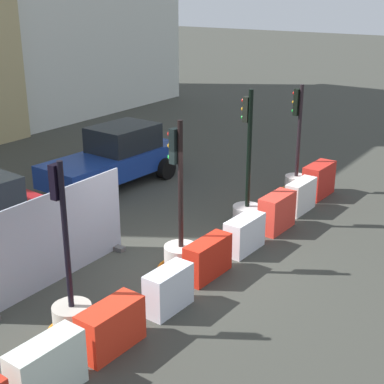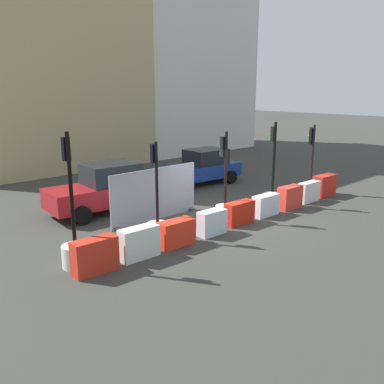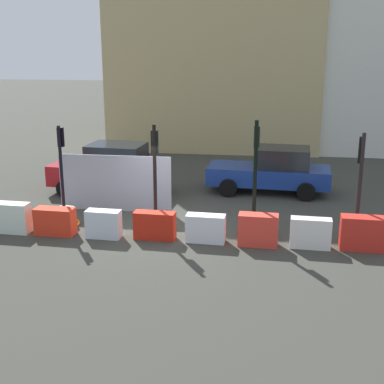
{
  "view_description": "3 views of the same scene",
  "coord_description": "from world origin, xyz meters",
  "px_view_note": "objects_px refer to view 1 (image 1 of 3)",
  "views": [
    {
      "loc": [
        -8.49,
        -6.27,
        5.44
      ],
      "look_at": [
        1.1,
        0.24,
        1.22
      ],
      "focal_mm": 53.17,
      "sensor_mm": 36.0,
      "label": 1
    },
    {
      "loc": [
        -10.24,
        -9.48,
        4.49
      ],
      "look_at": [
        -1.67,
        -0.31,
        1.31
      ],
      "focal_mm": 38.24,
      "sensor_mm": 36.0,
      "label": 2
    },
    {
      "loc": [
        2.92,
        -14.44,
        5.28
      ],
      "look_at": [
        0.88,
        0.24,
        1.07
      ],
      "focal_mm": 49.57,
      "sensor_mm": 36.0,
      "label": 3
    }
  ],
  "objects_px": {
    "traffic_light_3": "(247,205)",
    "construction_barrier_6": "(277,212)",
    "construction_barrier_4": "(208,258)",
    "traffic_light_4": "(296,176)",
    "construction_barrier_3": "(169,290)",
    "construction_barrier_1": "(47,369)",
    "construction_barrier_2": "(111,327)",
    "construction_barrier_5": "(244,234)",
    "car_blue_estate": "(115,157)",
    "construction_barrier_7": "(301,196)",
    "traffic_light_1": "(71,310)",
    "traffic_light_2": "(181,249)",
    "construction_barrier_8": "(319,180)"
  },
  "relations": [
    {
      "from": "traffic_light_3",
      "to": "construction_barrier_6",
      "type": "xyz_separation_m",
      "value": [
        0.14,
        -0.72,
        -0.06
      ]
    },
    {
      "from": "traffic_light_3",
      "to": "construction_barrier_4",
      "type": "height_order",
      "value": "traffic_light_3"
    },
    {
      "from": "traffic_light_4",
      "to": "construction_barrier_3",
      "type": "bearing_deg",
      "value": -174.11
    },
    {
      "from": "construction_barrier_1",
      "to": "construction_barrier_2",
      "type": "distance_m",
      "value": 1.33
    },
    {
      "from": "construction_barrier_5",
      "to": "construction_barrier_4",
      "type": "bearing_deg",
      "value": 178.79
    },
    {
      "from": "construction_barrier_1",
      "to": "car_blue_estate",
      "type": "height_order",
      "value": "car_blue_estate"
    },
    {
      "from": "construction_barrier_1",
      "to": "construction_barrier_3",
      "type": "xyz_separation_m",
      "value": [
        2.77,
        -0.06,
        -0.04
      ]
    },
    {
      "from": "traffic_light_3",
      "to": "car_blue_estate",
      "type": "xyz_separation_m",
      "value": [
        0.54,
        4.62,
        0.3
      ]
    },
    {
      "from": "construction_barrier_2",
      "to": "construction_barrier_7",
      "type": "height_order",
      "value": "construction_barrier_7"
    },
    {
      "from": "traffic_light_1",
      "to": "traffic_light_2",
      "type": "height_order",
      "value": "traffic_light_2"
    },
    {
      "from": "traffic_light_3",
      "to": "construction_barrier_3",
      "type": "distance_m",
      "value": 4.2
    },
    {
      "from": "construction_barrier_8",
      "to": "traffic_light_2",
      "type": "bearing_deg",
      "value": 173.82
    },
    {
      "from": "traffic_light_1",
      "to": "construction_barrier_7",
      "type": "height_order",
      "value": "traffic_light_1"
    },
    {
      "from": "construction_barrier_5",
      "to": "construction_barrier_8",
      "type": "bearing_deg",
      "value": 0.08
    },
    {
      "from": "traffic_light_3",
      "to": "construction_barrier_1",
      "type": "xyz_separation_m",
      "value": [
        -6.9,
        -0.66,
        -0.06
      ]
    },
    {
      "from": "car_blue_estate",
      "to": "construction_barrier_5",
      "type": "bearing_deg",
      "value": -109.06
    },
    {
      "from": "construction_barrier_7",
      "to": "traffic_light_3",
      "type": "bearing_deg",
      "value": 154.92
    },
    {
      "from": "traffic_light_4",
      "to": "construction_barrier_1",
      "type": "xyz_separation_m",
      "value": [
        -9.69,
        -0.66,
        -0.04
      ]
    },
    {
      "from": "traffic_light_1",
      "to": "construction_barrier_5",
      "type": "distance_m",
      "value": 4.41
    },
    {
      "from": "construction_barrier_3",
      "to": "construction_barrier_8",
      "type": "bearing_deg",
      "value": 0.6
    },
    {
      "from": "traffic_light_3",
      "to": "construction_barrier_5",
      "type": "distance_m",
      "value": 1.44
    },
    {
      "from": "construction_barrier_2",
      "to": "construction_barrier_4",
      "type": "height_order",
      "value": "construction_barrier_4"
    },
    {
      "from": "construction_barrier_1",
      "to": "construction_barrier_6",
      "type": "height_order",
      "value": "construction_barrier_1"
    },
    {
      "from": "construction_barrier_1",
      "to": "construction_barrier_2",
      "type": "bearing_deg",
      "value": 0.23
    },
    {
      "from": "traffic_light_4",
      "to": "construction_barrier_7",
      "type": "height_order",
      "value": "traffic_light_4"
    },
    {
      "from": "construction_barrier_5",
      "to": "traffic_light_4",
      "type": "bearing_deg",
      "value": 9.04
    },
    {
      "from": "traffic_light_3",
      "to": "construction_barrier_6",
      "type": "height_order",
      "value": "traffic_light_3"
    },
    {
      "from": "construction_barrier_7",
      "to": "construction_barrier_8",
      "type": "bearing_deg",
      "value": 2.84
    },
    {
      "from": "traffic_light_3",
      "to": "construction_barrier_8",
      "type": "distance_m",
      "value": 2.93
    },
    {
      "from": "construction_barrier_7",
      "to": "construction_barrier_4",
      "type": "bearing_deg",
      "value": 178.77
    },
    {
      "from": "construction_barrier_2",
      "to": "construction_barrier_4",
      "type": "distance_m",
      "value": 2.87
    },
    {
      "from": "construction_barrier_4",
      "to": "car_blue_estate",
      "type": "bearing_deg",
      "value": 58.23
    },
    {
      "from": "traffic_light_3",
      "to": "traffic_light_1",
      "type": "bearing_deg",
      "value": 178.27
    },
    {
      "from": "traffic_light_3",
      "to": "construction_barrier_3",
      "type": "relative_size",
      "value": 3.34
    },
    {
      "from": "construction_barrier_1",
      "to": "construction_barrier_7",
      "type": "relative_size",
      "value": 1.05
    },
    {
      "from": "construction_barrier_4",
      "to": "construction_barrier_5",
      "type": "distance_m",
      "value": 1.43
    },
    {
      "from": "traffic_light_1",
      "to": "car_blue_estate",
      "type": "bearing_deg",
      "value": 35.89
    },
    {
      "from": "traffic_light_3",
      "to": "construction_barrier_5",
      "type": "bearing_deg",
      "value": -153.06
    },
    {
      "from": "traffic_light_4",
      "to": "car_blue_estate",
      "type": "xyz_separation_m",
      "value": [
        -2.25,
        4.63,
        0.32
      ]
    },
    {
      "from": "construction_barrier_7",
      "to": "construction_barrier_2",
      "type": "bearing_deg",
      "value": 179.56
    },
    {
      "from": "traffic_light_3",
      "to": "construction_barrier_2",
      "type": "bearing_deg",
      "value": -173.29
    },
    {
      "from": "traffic_light_1",
      "to": "construction_barrier_6",
      "type": "xyz_separation_m",
      "value": [
        5.75,
        -0.89,
        -0.01
      ]
    },
    {
      "from": "construction_barrier_5",
      "to": "traffic_light_3",
      "type": "bearing_deg",
      "value": 26.94
    },
    {
      "from": "traffic_light_4",
      "to": "car_blue_estate",
      "type": "height_order",
      "value": "traffic_light_4"
    },
    {
      "from": "construction_barrier_1",
      "to": "construction_barrier_3",
      "type": "bearing_deg",
      "value": -1.16
    },
    {
      "from": "traffic_light_1",
      "to": "construction_barrier_1",
      "type": "height_order",
      "value": "traffic_light_1"
    },
    {
      "from": "traffic_light_3",
      "to": "construction_barrier_1",
      "type": "height_order",
      "value": "traffic_light_3"
    },
    {
      "from": "construction_barrier_2",
      "to": "traffic_light_4",
      "type": "bearing_deg",
      "value": 4.47
    },
    {
      "from": "construction_barrier_4",
      "to": "construction_barrier_3",
      "type": "bearing_deg",
      "value": -176.12
    },
    {
      "from": "traffic_light_4",
      "to": "construction_barrier_4",
      "type": "bearing_deg",
      "value": -173.59
    }
  ]
}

